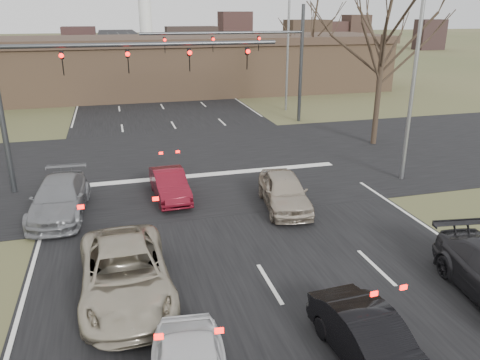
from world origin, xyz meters
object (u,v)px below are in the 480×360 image
Objects in this scene: car_grey_ahead at (59,198)px; mast_arm_far at (263,51)px; streetlight_right_near at (413,59)px; car_silver_suv at (125,273)px; mast_arm_near at (79,73)px; building at (173,65)px; car_red_ahead at (170,185)px; car_black_hatch at (371,341)px; streetlight_right_far at (286,38)px; car_silver_ahead at (284,191)px.

mast_arm_far is at bearing 50.63° from car_grey_ahead.
streetlight_right_near is 15.22m from car_silver_suv.
mast_arm_near is 2.31× the size of car_silver_suv.
streetlight_right_near is at bearing -78.53° from mast_arm_far.
building is at bearing 77.79° from car_grey_ahead.
car_red_ahead is (2.11, 7.04, -0.12)m from car_silver_suv.
mast_arm_near is at bearing 111.11° from car_black_hatch.
building is at bearing 84.98° from car_black_hatch.
building is at bearing 103.69° from streetlight_right_near.
mast_arm_near is 6.07m from car_red_ahead.
building is 13.53m from streetlight_right_far.
mast_arm_near is 20.20m from streetlight_right_far.
car_silver_suv is at bearing -99.94° from building.
car_silver_ahead is (-6.43, -1.73, -4.88)m from streetlight_right_near.
car_silver_suv is (-12.87, -6.52, -4.86)m from streetlight_right_near.
car_silver_ahead is at bearing -31.84° from mast_arm_near.
mast_arm_near is at bearing -136.11° from streetlight_right_far.
car_silver_suv reaches higher than car_red_ahead.
mast_arm_far is at bearing 74.21° from car_black_hatch.
car_black_hatch is 0.78× the size of car_grey_ahead.
car_grey_ahead is at bearing -132.41° from streetlight_right_far.
streetlight_right_far is (7.32, -11.00, 2.92)m from building.
mast_arm_far is at bearing -128.11° from streetlight_right_far.
car_silver_suv is 6.80m from car_grey_ahead.
mast_arm_near is 10.53m from car_silver_suv.
streetlight_right_far is 20.56m from car_silver_ahead.
streetlight_right_near reaches higher than car_grey_ahead.
mast_arm_near is 2.52× the size of car_grey_ahead.
mast_arm_near is 9.98m from car_silver_ahead.
car_red_ahead is 4.89m from car_silver_ahead.
car_silver_suv is at bearing 137.22° from car_black_hatch.
car_silver_suv is at bearing -117.67° from mast_arm_far.
car_black_hatch is at bearing -65.18° from mast_arm_near.
car_silver_ahead reaches higher than car_red_ahead.
streetlight_right_near is at bearing -76.31° from building.
streetlight_right_far is (0.50, 17.00, 0.00)m from streetlight_right_near.
building reaches higher than car_grey_ahead.
mast_arm_far is 2.12× the size of car_silver_suv.
mast_arm_near is at bearing -138.78° from mast_arm_far.
car_grey_ahead is 1.16× the size of car_silver_ahead.
car_silver_ahead is at bearing -104.42° from mast_arm_far.
building reaches higher than car_silver_ahead.
car_grey_ahead is at bearing -133.61° from mast_arm_far.
car_silver_ahead is at bearing -164.90° from streetlight_right_near.
streetlight_right_near reaches higher than car_silver_suv.
car_red_ahead is at bearing -37.00° from mast_arm_near.
car_silver_ahead is at bearing -6.37° from car_grey_ahead.
car_silver_ahead is (4.34, -2.26, 0.10)m from car_red_ahead.
car_black_hatch is 12.94m from car_grey_ahead.
streetlight_right_far is at bearing 51.84° from car_grey_ahead.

